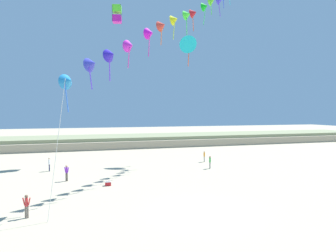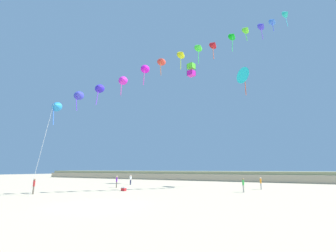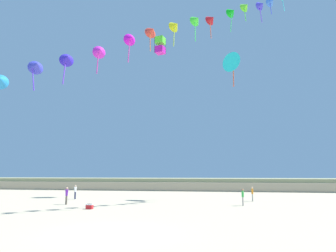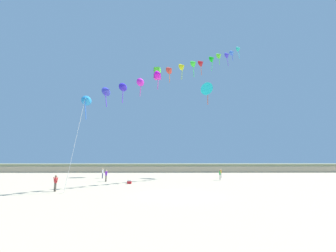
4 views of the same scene
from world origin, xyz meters
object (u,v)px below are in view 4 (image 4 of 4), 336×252
Objects in this scene: person_near_right at (221,173)px; large_kite_mid_trail at (157,73)px; large_kite_low_lead at (208,89)px; beach_cooler at (129,182)px; person_far_right at (220,174)px; person_far_left at (103,173)px; person_near_left at (56,182)px; person_mid_center at (106,175)px.

large_kite_mid_trail is (-11.81, 5.50, 20.92)m from person_near_right.
person_near_right is 0.36× the size of large_kite_low_lead.
person_far_right is at bearing 21.12° from beach_cooler.
large_kite_low_lead reaches higher than person_far_left.
person_far_left is at bearing -170.25° from large_kite_low_lead.
person_far_left is 25.75m from large_kite_low_lead.
large_kite_low_lead is (19.57, 3.36, 16.39)m from person_far_left.
person_far_left reaches higher than beach_cooler.
person_far_left is (0.05, 16.96, 0.04)m from person_near_left.
person_far_right reaches higher than person_near_right.
person_near_left is 27.54m from person_near_right.
person_mid_center is at bearing -159.91° from person_near_right.
person_near_left is 0.95× the size of person_mid_center.
person_near_left reaches higher than beach_cooler.
large_kite_low_lead is at bearing 9.75° from person_far_left.
person_near_right is at bearing -24.98° from large_kite_mid_trail.
person_far_left is at bearing -178.04° from person_near_right.
person_mid_center reaches higher than person_far_right.
person_near_left is 0.96× the size of person_far_left.
person_far_right is (-1.38, -4.93, 0.01)m from person_near_right.
large_kite_low_lead is (-0.11, 7.58, 16.42)m from person_far_right.
person_mid_center is 6.56m from person_far_left.
large_kite_low_lead is at bearing 46.00° from person_near_left.
person_mid_center is at bearing 78.09° from person_near_left.
large_kite_low_lead reaches higher than person_near_right.
person_far_right is at bearing -89.15° from large_kite_low_lead.
large_kite_low_lead is at bearing 43.73° from beach_cooler.
person_far_right reaches higher than person_near_left.
person_far_right is 18.08m from large_kite_low_lead.
large_kite_mid_trail is (-10.32, 2.86, 4.49)m from large_kite_low_lead.
person_near_left is 23.49m from person_far_right.
person_near_right is 0.99× the size of person_far_right.
person_near_left is at bearing -90.17° from person_far_left.
person_far_right is at bearing -105.61° from person_near_right.
person_mid_center is at bearing -173.60° from person_far_right.
person_mid_center is 5.20m from beach_cooler.
person_mid_center is 0.69× the size of large_kite_mid_trail.
person_near_right reaches higher than beach_cooler.
person_far_right is at bearing -45.00° from large_kite_mid_trail.
person_far_left reaches higher than person_near_right.
person_far_left is 1.04× the size of person_far_right.
person_near_left reaches higher than person_near_right.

